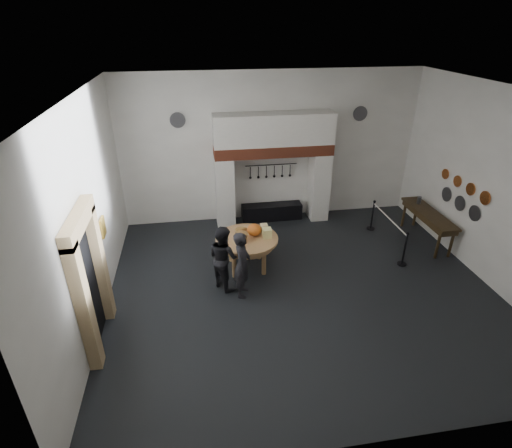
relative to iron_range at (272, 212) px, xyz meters
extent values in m
cube|color=black|center=(0.00, -3.72, -0.25)|extent=(9.00, 8.00, 0.02)
cube|color=silver|center=(0.00, -3.72, 4.25)|extent=(9.00, 8.00, 0.02)
cube|color=white|center=(0.00, 0.28, 2.00)|extent=(9.00, 0.02, 4.50)
cube|color=white|center=(0.00, -7.72, 2.00)|extent=(9.00, 0.02, 4.50)
cube|color=white|center=(-4.50, -3.72, 2.00)|extent=(0.02, 8.00, 4.50)
cube|color=white|center=(4.50, -3.72, 2.00)|extent=(0.02, 8.00, 4.50)
cube|color=silver|center=(-1.48, -0.07, 0.82)|extent=(0.55, 0.70, 2.15)
cube|color=silver|center=(1.48, -0.07, 0.82)|extent=(0.55, 0.70, 2.15)
cube|color=#9E442B|center=(0.00, -0.07, 2.06)|extent=(3.50, 0.72, 0.32)
cube|color=silver|center=(0.00, -0.07, 2.67)|extent=(3.50, 0.70, 0.90)
cube|color=black|center=(0.00, 0.00, 0.00)|extent=(1.90, 0.45, 0.50)
cylinder|color=black|center=(0.00, 0.20, 1.50)|extent=(1.60, 0.02, 0.02)
cube|color=black|center=(-4.47, -4.72, 1.00)|extent=(0.04, 1.10, 2.50)
cube|color=tan|center=(-4.38, -5.42, 1.05)|extent=(0.22, 0.30, 2.60)
cube|color=tan|center=(-4.38, -4.02, 1.05)|extent=(0.22, 0.30, 2.60)
cube|color=tan|center=(-4.38, -4.72, 2.40)|extent=(0.22, 1.70, 0.30)
cube|color=gold|center=(-4.45, -2.92, 1.35)|extent=(0.05, 0.34, 0.44)
cylinder|color=tan|center=(-1.16, -2.64, 0.59)|extent=(1.89, 1.89, 0.07)
ellipsoid|color=#D5491E|center=(-0.96, -2.54, 0.78)|extent=(0.36, 0.36, 0.31)
cube|color=#DCD783|center=(-0.66, -2.69, 0.74)|extent=(0.22, 0.22, 0.24)
cube|color=#EBD18C|center=(-0.68, -2.39, 0.72)|extent=(0.18, 0.18, 0.20)
cone|color=brown|center=(-1.31, -2.79, 0.73)|extent=(0.39, 0.39, 0.22)
ellipsoid|color=olive|center=(-1.26, -2.29, 0.69)|extent=(0.31, 0.18, 0.13)
imported|color=black|center=(-1.42, -3.74, 0.56)|extent=(0.53, 0.68, 1.62)
imported|color=black|center=(-1.82, -3.34, 0.55)|extent=(0.94, 0.98, 1.60)
cube|color=#342513|center=(4.10, -2.07, 0.62)|extent=(0.55, 2.20, 0.06)
cylinder|color=#54545A|center=(4.10, -1.47, 0.76)|extent=(0.12, 0.12, 0.22)
cylinder|color=#C6662D|center=(4.46, -3.52, 1.70)|extent=(0.03, 0.34, 0.34)
cylinder|color=#C6662D|center=(4.46, -2.97, 1.70)|extent=(0.03, 0.32, 0.32)
cylinder|color=#C6662D|center=(4.46, -2.42, 1.70)|extent=(0.03, 0.30, 0.30)
cylinder|color=#C6662D|center=(4.46, -1.87, 1.70)|extent=(0.03, 0.28, 0.28)
cylinder|color=#4C4C51|center=(4.46, -3.32, 1.20)|extent=(0.03, 0.40, 0.40)
cylinder|color=#4C4C51|center=(4.46, -2.72, 1.20)|extent=(0.03, 0.40, 0.40)
cylinder|color=#4C4C51|center=(4.46, -2.12, 1.20)|extent=(0.03, 0.40, 0.40)
cylinder|color=#4C4C51|center=(-2.70, 0.24, 2.95)|extent=(0.44, 0.03, 0.44)
cylinder|color=#4C4C51|center=(2.70, 0.24, 2.95)|extent=(0.44, 0.03, 0.44)
cylinder|color=black|center=(2.87, -3.16, 0.20)|extent=(0.05, 0.05, 0.90)
cylinder|color=black|center=(2.87, -1.16, 0.20)|extent=(0.05, 0.05, 0.90)
cylinder|color=silver|center=(2.87, -2.16, 0.60)|extent=(0.04, 2.00, 0.04)
camera|label=1|loc=(-2.31, -11.25, 5.54)|focal=28.00mm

